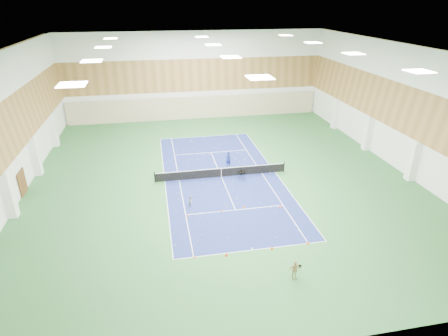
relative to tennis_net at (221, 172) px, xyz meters
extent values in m
plane|color=#29612F|center=(0.00, 0.00, -0.55)|extent=(40.00, 40.00, 0.00)
cube|color=navy|center=(0.00, 0.00, -0.55)|extent=(10.97, 23.77, 0.01)
cube|color=#C6B793|center=(0.00, 19.75, 1.05)|extent=(35.40, 0.16, 3.20)
cube|color=#593319|center=(-17.92, 0.00, 0.55)|extent=(0.08, 1.80, 2.20)
imported|color=navy|center=(1.16, 2.35, 0.28)|extent=(0.70, 0.57, 1.66)
imported|color=#9898A1|center=(-3.54, -5.13, -0.04)|extent=(0.63, 0.61, 1.02)
imported|color=tan|center=(1.81, -15.13, 0.10)|extent=(0.77, 0.33, 1.31)
cone|color=#E8480C|center=(-4.02, -6.60, -0.45)|extent=(0.19, 0.19, 0.21)
cone|color=#DF5C0B|center=(-1.20, -6.35, -0.45)|extent=(0.18, 0.18, 0.20)
cone|color=orange|center=(0.76, -6.16, -0.43)|extent=(0.22, 0.22, 0.24)
cone|color=#DA470B|center=(3.77, -6.67, -0.43)|extent=(0.21, 0.21, 0.23)
cone|color=#E4570C|center=(-4.05, -11.94, -0.46)|extent=(0.17, 0.17, 0.19)
cone|color=#E33D0B|center=(-1.90, -12.15, -0.43)|extent=(0.22, 0.22, 0.24)
cone|color=#D5460B|center=(1.36, -12.03, -0.43)|extent=(0.22, 0.22, 0.24)
cone|color=#FB580D|center=(4.06, -11.91, -0.43)|extent=(0.21, 0.21, 0.23)
camera|label=1|loc=(-5.97, -32.36, 15.45)|focal=30.00mm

